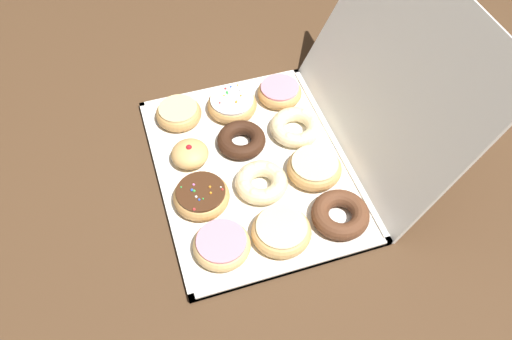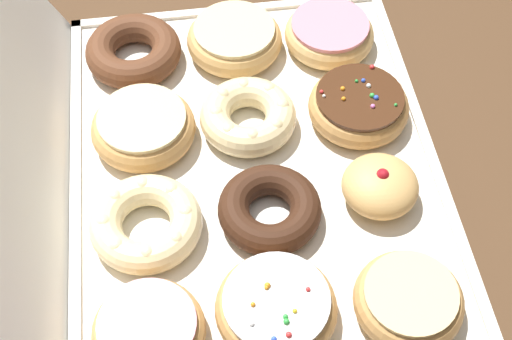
% 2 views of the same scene
% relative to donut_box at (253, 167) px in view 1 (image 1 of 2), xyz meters
% --- Properties ---
extents(ground_plane, '(3.00, 3.00, 0.00)m').
position_rel_donut_box_xyz_m(ground_plane, '(0.00, 0.00, -0.01)').
color(ground_plane, '#4C331E').
extents(donut_box, '(0.54, 0.41, 0.01)m').
position_rel_donut_box_xyz_m(donut_box, '(0.00, 0.00, 0.00)').
color(donut_box, silver).
rests_on(donut_box, ground).
extents(box_lid_open, '(0.54, 0.18, 0.39)m').
position_rel_donut_box_xyz_m(box_lid_open, '(0.00, 0.30, 0.19)').
color(box_lid_open, silver).
rests_on(box_lid_open, ground).
extents(glazed_ring_donut_0, '(0.11, 0.11, 0.04)m').
position_rel_donut_box_xyz_m(glazed_ring_donut_0, '(-0.19, -0.12, 0.02)').
color(glazed_ring_donut_0, tan).
rests_on(glazed_ring_donut_0, donut_box).
extents(jelly_filled_donut_1, '(0.08, 0.08, 0.05)m').
position_rel_donut_box_xyz_m(jelly_filled_donut_1, '(-0.06, -0.13, 0.03)').
color(jelly_filled_donut_1, tan).
rests_on(jelly_filled_donut_1, donut_box).
extents(sprinkle_donut_2, '(0.12, 0.12, 0.04)m').
position_rel_donut_box_xyz_m(sprinkle_donut_2, '(0.06, -0.13, 0.02)').
color(sprinkle_donut_2, tan).
rests_on(sprinkle_donut_2, donut_box).
extents(pink_frosted_donut_3, '(0.11, 0.11, 0.04)m').
position_rel_donut_box_xyz_m(pink_frosted_donut_3, '(0.18, -0.12, 0.02)').
color(pink_frosted_donut_3, '#E5B770').
rests_on(pink_frosted_donut_3, donut_box).
extents(sprinkle_donut_4, '(0.12, 0.12, 0.04)m').
position_rel_donut_box_xyz_m(sprinkle_donut_4, '(-0.18, 0.01, 0.02)').
color(sprinkle_donut_4, tan).
rests_on(sprinkle_donut_4, donut_box).
extents(chocolate_cake_ring_donut_5, '(0.11, 0.11, 0.03)m').
position_rel_donut_box_xyz_m(chocolate_cake_ring_donut_5, '(-0.07, -0.01, 0.02)').
color(chocolate_cake_ring_donut_5, '#381E11').
rests_on(chocolate_cake_ring_donut_5, donut_box).
extents(cruller_donut_6, '(0.11, 0.11, 0.04)m').
position_rel_donut_box_xyz_m(cruller_donut_6, '(0.06, -0.00, 0.02)').
color(cruller_donut_6, beige).
rests_on(cruller_donut_6, donut_box).
extents(glazed_ring_donut_7, '(0.12, 0.12, 0.04)m').
position_rel_donut_box_xyz_m(glazed_ring_donut_7, '(0.19, -0.00, 0.03)').
color(glazed_ring_donut_7, tan).
rests_on(glazed_ring_donut_7, donut_box).
extents(pink_frosted_donut_8, '(0.11, 0.11, 0.04)m').
position_rel_donut_box_xyz_m(pink_frosted_donut_8, '(-0.19, 0.13, 0.02)').
color(pink_frosted_donut_8, tan).
rests_on(pink_frosted_donut_8, donut_box).
extents(cruller_donut_9, '(0.12, 0.12, 0.04)m').
position_rel_donut_box_xyz_m(cruller_donut_9, '(-0.07, 0.13, 0.02)').
color(cruller_donut_9, beige).
rests_on(cruller_donut_9, donut_box).
extents(glazed_ring_donut_10, '(0.12, 0.12, 0.04)m').
position_rel_donut_box_xyz_m(glazed_ring_donut_10, '(0.06, 0.12, 0.03)').
color(glazed_ring_donut_10, tan).
rests_on(glazed_ring_donut_10, donut_box).
extents(chocolate_cake_ring_donut_11, '(0.12, 0.12, 0.04)m').
position_rel_donut_box_xyz_m(chocolate_cake_ring_donut_11, '(0.19, 0.13, 0.02)').
color(chocolate_cake_ring_donut_11, '#59331E').
rests_on(chocolate_cake_ring_donut_11, donut_box).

